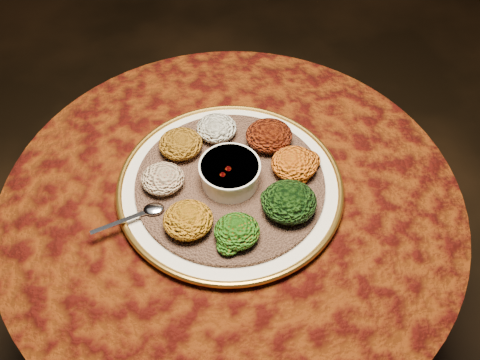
{
  "coord_description": "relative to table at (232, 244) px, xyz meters",
  "views": [
    {
      "loc": [
        -0.05,
        -0.66,
        1.62
      ],
      "look_at": [
        0.02,
        0.02,
        0.76
      ],
      "focal_mm": 40.0,
      "sensor_mm": 36.0,
      "label": 1
    }
  ],
  "objects": [
    {
      "name": "spoon",
      "position": [
        -0.16,
        -0.04,
        0.21
      ],
      "size": [
        0.14,
        0.06,
        0.01
      ],
      "rotation": [
        0.0,
        0.0,
        -2.78
      ],
      "color": "silver",
      "rests_on": "injera"
    },
    {
      "name": "table",
      "position": [
        0.0,
        0.0,
        0.0
      ],
      "size": [
        0.96,
        0.96,
        0.73
      ],
      "color": "black",
      "rests_on": "ground"
    },
    {
      "name": "portion_ayib",
      "position": [
        -0.02,
        0.15,
        0.23
      ],
      "size": [
        0.09,
        0.08,
        0.04
      ],
      "primitive_type": "ellipsoid",
      "color": "white",
      "rests_on": "injera"
    },
    {
      "name": "portion_shiro",
      "position": [
        -0.1,
        0.11,
        0.23
      ],
      "size": [
        0.09,
        0.09,
        0.04
      ],
      "primitive_type": "ellipsoid",
      "color": "#8D5711",
      "rests_on": "injera"
    },
    {
      "name": "platter",
      "position": [
        -0.0,
        0.02,
        0.19
      ],
      "size": [
        0.52,
        0.52,
        0.02
      ],
      "rotation": [
        0.0,
        0.0,
        0.16
      ],
      "color": "white",
      "rests_on": "table"
    },
    {
      "name": "portion_gomen",
      "position": [
        0.11,
        -0.06,
        0.23
      ],
      "size": [
        0.11,
        0.1,
        0.05
      ],
      "primitive_type": "ellipsoid",
      "color": "black",
      "rests_on": "injera"
    },
    {
      "name": "portion_tikil",
      "position": [
        0.13,
        0.04,
        0.23
      ],
      "size": [
        0.1,
        0.09,
        0.05
      ],
      "primitive_type": "ellipsoid",
      "color": "#B1780E",
      "rests_on": "injera"
    },
    {
      "name": "portion_timatim",
      "position": [
        -0.14,
        0.02,
        0.23
      ],
      "size": [
        0.09,
        0.08,
        0.04
      ],
      "primitive_type": "ellipsoid",
      "color": "maroon",
      "rests_on": "injera"
    },
    {
      "name": "portion_mixveg",
      "position": [
        0.0,
        -0.12,
        0.23
      ],
      "size": [
        0.09,
        0.08,
        0.04
      ],
      "primitive_type": "ellipsoid",
      "color": "#982A09",
      "rests_on": "injera"
    },
    {
      "name": "injera",
      "position": [
        -0.0,
        0.02,
        0.2
      ],
      "size": [
        0.45,
        0.45,
        0.01
      ],
      "primitive_type": "cylinder",
      "rotation": [
        0.0,
        0.0,
        0.18
      ],
      "color": "#8A5C45",
      "rests_on": "platter"
    },
    {
      "name": "portion_kik",
      "position": [
        -0.09,
        -0.08,
        0.23
      ],
      "size": [
        0.1,
        0.09,
        0.05
      ],
      "primitive_type": "ellipsoid",
      "color": "#B66610",
      "rests_on": "injera"
    },
    {
      "name": "portion_kitfo",
      "position": [
        0.09,
        0.12,
        0.23
      ],
      "size": [
        0.1,
        0.1,
        0.05
      ],
      "primitive_type": "ellipsoid",
      "color": "black",
      "rests_on": "injera"
    },
    {
      "name": "stew_bowl",
      "position": [
        -0.0,
        0.02,
        0.24
      ],
      "size": [
        0.12,
        0.12,
        0.05
      ],
      "color": "white",
      "rests_on": "injera"
    }
  ]
}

